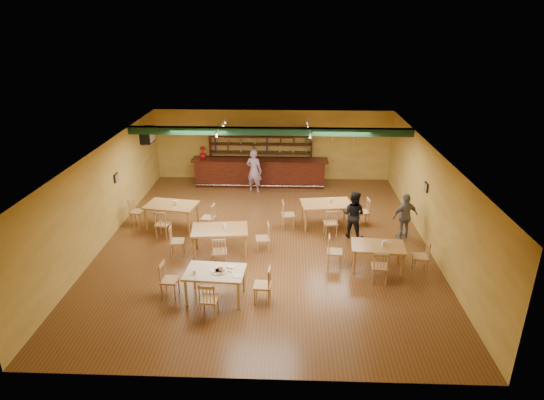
{
  "coord_description": "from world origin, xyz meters",
  "views": [
    {
      "loc": [
        0.69,
        -13.06,
        6.65
      ],
      "look_at": [
        0.17,
        0.6,
        1.15
      ],
      "focal_mm": 30.36,
      "sensor_mm": 36.0,
      "label": 1
    }
  ],
  "objects_px": {
    "dining_table_a": "(172,216)",
    "near_table": "(216,285)",
    "dining_table_b": "(326,214)",
    "dining_table_c": "(220,241)",
    "bar_counter": "(260,172)",
    "patron_bar": "(254,171)",
    "dining_table_d": "(377,257)",
    "patron_right_a": "(353,215)"
  },
  "relations": [
    {
      "from": "dining_table_b",
      "to": "near_table",
      "type": "height_order",
      "value": "dining_table_b"
    },
    {
      "from": "near_table",
      "to": "dining_table_a",
      "type": "bearing_deg",
      "value": 120.57
    },
    {
      "from": "dining_table_a",
      "to": "patron_right_a",
      "type": "relative_size",
      "value": 1.07
    },
    {
      "from": "bar_counter",
      "to": "patron_bar",
      "type": "distance_m",
      "value": 0.91
    },
    {
      "from": "dining_table_c",
      "to": "patron_bar",
      "type": "xyz_separation_m",
      "value": [
        0.63,
        5.22,
        0.48
      ]
    },
    {
      "from": "bar_counter",
      "to": "dining_table_a",
      "type": "relative_size",
      "value": 3.4
    },
    {
      "from": "dining_table_d",
      "to": "patron_right_a",
      "type": "relative_size",
      "value": 0.94
    },
    {
      "from": "patron_bar",
      "to": "patron_right_a",
      "type": "relative_size",
      "value": 1.15
    },
    {
      "from": "near_table",
      "to": "patron_bar",
      "type": "relative_size",
      "value": 0.82
    },
    {
      "from": "dining_table_a",
      "to": "dining_table_b",
      "type": "bearing_deg",
      "value": 12.88
    },
    {
      "from": "near_table",
      "to": "patron_right_a",
      "type": "height_order",
      "value": "patron_right_a"
    },
    {
      "from": "dining_table_a",
      "to": "near_table",
      "type": "xyz_separation_m",
      "value": [
        2.09,
        -4.14,
        -0.02
      ]
    },
    {
      "from": "dining_table_b",
      "to": "dining_table_d",
      "type": "height_order",
      "value": "dining_table_b"
    },
    {
      "from": "dining_table_b",
      "to": "dining_table_c",
      "type": "height_order",
      "value": "dining_table_b"
    },
    {
      "from": "dining_table_a",
      "to": "dining_table_d",
      "type": "bearing_deg",
      "value": -11.83
    },
    {
      "from": "bar_counter",
      "to": "near_table",
      "type": "relative_size",
      "value": 3.84
    },
    {
      "from": "dining_table_d",
      "to": "patron_right_a",
      "type": "bearing_deg",
      "value": 106.95
    },
    {
      "from": "near_table",
      "to": "patron_right_a",
      "type": "distance_m",
      "value": 5.32
    },
    {
      "from": "near_table",
      "to": "patron_bar",
      "type": "height_order",
      "value": "patron_bar"
    },
    {
      "from": "dining_table_b",
      "to": "near_table",
      "type": "relative_size",
      "value": 1.14
    },
    {
      "from": "dining_table_d",
      "to": "near_table",
      "type": "relative_size",
      "value": 1.0
    },
    {
      "from": "dining_table_c",
      "to": "patron_right_a",
      "type": "relative_size",
      "value": 1.06
    },
    {
      "from": "bar_counter",
      "to": "dining_table_d",
      "type": "xyz_separation_m",
      "value": [
        3.71,
        -6.76,
        -0.2
      ]
    },
    {
      "from": "dining_table_c",
      "to": "dining_table_d",
      "type": "distance_m",
      "value": 4.57
    },
    {
      "from": "dining_table_d",
      "to": "patron_right_a",
      "type": "xyz_separation_m",
      "value": [
        -0.44,
        2.0,
        0.41
      ]
    },
    {
      "from": "dining_table_a",
      "to": "patron_bar",
      "type": "xyz_separation_m",
      "value": [
        2.5,
        3.44,
        0.48
      ]
    },
    {
      "from": "dining_table_a",
      "to": "dining_table_b",
      "type": "xyz_separation_m",
      "value": [
        5.16,
        0.3,
        0.0
      ]
    },
    {
      "from": "near_table",
      "to": "dining_table_b",
      "type": "bearing_deg",
      "value": 59.15
    },
    {
      "from": "dining_table_b",
      "to": "dining_table_c",
      "type": "bearing_deg",
      "value": -155.13
    },
    {
      "from": "near_table",
      "to": "bar_counter",
      "type": "bearing_deg",
      "value": 89.71
    },
    {
      "from": "dining_table_b",
      "to": "patron_right_a",
      "type": "bearing_deg",
      "value": -52.63
    },
    {
      "from": "dining_table_c",
      "to": "patron_bar",
      "type": "height_order",
      "value": "patron_bar"
    },
    {
      "from": "patron_right_a",
      "to": "dining_table_b",
      "type": "bearing_deg",
      "value": -19.92
    },
    {
      "from": "patron_bar",
      "to": "patron_right_a",
      "type": "xyz_separation_m",
      "value": [
        3.45,
        -3.93,
        -0.11
      ]
    },
    {
      "from": "dining_table_a",
      "to": "bar_counter",
      "type": "bearing_deg",
      "value": 67.31
    },
    {
      "from": "bar_counter",
      "to": "near_table",
      "type": "height_order",
      "value": "bar_counter"
    },
    {
      "from": "dining_table_b",
      "to": "dining_table_c",
      "type": "distance_m",
      "value": 3.89
    },
    {
      "from": "patron_right_a",
      "to": "dining_table_d",
      "type": "bearing_deg",
      "value": 127.38
    },
    {
      "from": "patron_right_a",
      "to": "dining_table_c",
      "type": "bearing_deg",
      "value": 42.61
    },
    {
      "from": "patron_bar",
      "to": "bar_counter",
      "type": "bearing_deg",
      "value": -82.99
    },
    {
      "from": "dining_table_d",
      "to": "bar_counter",
      "type": "bearing_deg",
      "value": 123.39
    },
    {
      "from": "dining_table_a",
      "to": "dining_table_b",
      "type": "distance_m",
      "value": 5.16
    }
  ]
}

